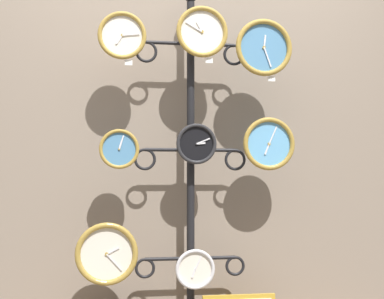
% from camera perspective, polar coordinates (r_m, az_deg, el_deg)
% --- Properties ---
extents(shop_wall, '(4.40, 0.04, 2.80)m').
position_cam_1_polar(shop_wall, '(3.12, -0.59, 4.08)').
color(shop_wall, gray).
rests_on(shop_wall, ground_plane).
extents(display_stand, '(0.62, 0.42, 2.07)m').
position_cam_1_polar(display_stand, '(2.96, -0.15, -8.69)').
color(display_stand, black).
rests_on(display_stand, ground_plane).
extents(clock_top_left, '(0.26, 0.04, 0.26)m').
position_cam_1_polar(clock_top_left, '(2.90, -7.47, 11.96)').
color(clock_top_left, silver).
extents(clock_top_center, '(0.28, 0.04, 0.28)m').
position_cam_1_polar(clock_top_center, '(2.95, 1.08, 12.43)').
color(clock_top_center, silver).
extents(clock_top_right, '(0.32, 0.04, 0.32)m').
position_cam_1_polar(clock_top_right, '(3.00, 7.66, 10.71)').
color(clock_top_right, '#4C84B2').
extents(clock_middle_left, '(0.21, 0.04, 0.21)m').
position_cam_1_polar(clock_middle_left, '(2.82, -7.77, 0.05)').
color(clock_middle_left, '#4C84B2').
extents(clock_middle_center, '(0.22, 0.04, 0.22)m').
position_cam_1_polar(clock_middle_center, '(2.87, 0.47, 0.60)').
color(clock_middle_center, black).
extents(clock_middle_right, '(0.29, 0.04, 0.29)m').
position_cam_1_polar(clock_middle_right, '(2.96, 8.19, 0.60)').
color(clock_middle_right, '#60A8DB').
extents(clock_bottom_left, '(0.32, 0.04, 0.32)m').
position_cam_1_polar(clock_bottom_left, '(2.82, -9.09, -10.93)').
color(clock_bottom_left, silver).
extents(clock_bottom_center, '(0.21, 0.04, 0.21)m').
position_cam_1_polar(clock_bottom_center, '(2.89, 0.32, -12.64)').
color(clock_bottom_center, silver).
extents(price_tag_upper, '(0.04, 0.00, 0.03)m').
position_cam_1_polar(price_tag_upper, '(2.87, -6.78, 9.20)').
color(price_tag_upper, white).
extents(price_tag_mid, '(0.04, 0.00, 0.03)m').
position_cam_1_polar(price_tag_mid, '(2.92, 1.84, 9.48)').
color(price_tag_mid, white).
extents(price_tag_lower, '(0.04, 0.00, 0.03)m').
position_cam_1_polar(price_tag_lower, '(2.97, 8.49, 7.47)').
color(price_tag_lower, white).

